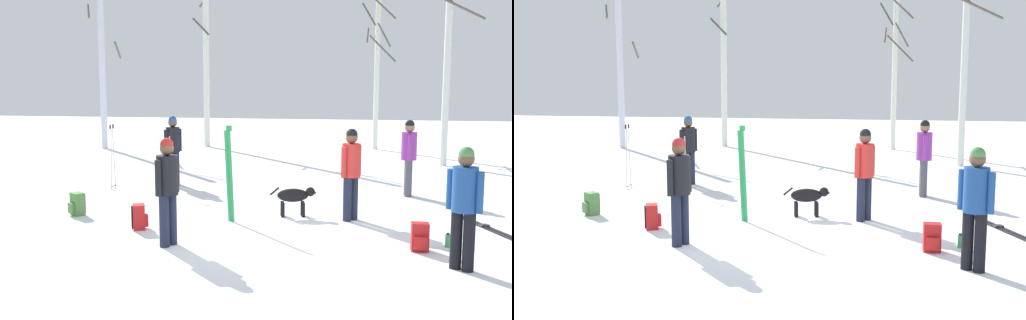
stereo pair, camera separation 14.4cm
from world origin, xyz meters
The scene contains 19 objects.
ground_plane centered at (0.00, 0.00, 0.00)m, with size 60.00×60.00×0.00m, color white.
person_0 centered at (-1.51, -0.45, 0.98)m, with size 0.34×0.49×1.72m.
person_1 centered at (2.87, -0.94, 0.98)m, with size 0.45×0.34×1.72m.
person_2 centered at (1.30, 1.78, 0.98)m, with size 0.36×0.43×1.72m.
person_3 centered at (-3.12, 4.87, 0.98)m, with size 0.34×0.44×1.72m.
person_4 centered at (2.53, 4.39, 0.98)m, with size 0.34×0.52×1.72m.
dog centered at (0.24, 1.93, 0.39)m, with size 0.88×0.34×0.57m.
ski_pair_planted_0 centered at (-0.91, 1.32, 0.88)m, with size 0.21×0.09×1.78m.
ski_pair_lying_0 centered at (3.68, 1.62, 0.01)m, with size 0.85×1.82×0.05m.
ski_poles_0 centered at (-4.37, 4.07, 0.82)m, with size 0.07×0.27×1.55m.
ski_poles_1 centered at (-2.92, 3.99, 0.75)m, with size 0.07×0.21×1.40m.
backpack_0 centered at (2.38, -0.09, 0.21)m, with size 0.26×0.29×0.44m.
backpack_1 centered at (-3.92, 1.29, 0.21)m, with size 0.34×0.35×0.44m.
backpack_2 centered at (-2.34, 0.46, 0.21)m, with size 0.34×0.32×0.44m.
water_bottle_1 centered at (2.84, 0.20, 0.11)m, with size 0.08×0.08×0.23m.
birch_tree_0 centered at (-8.11, 12.06, 3.16)m, with size 1.38×1.35×6.29m.
birch_tree_1 centered at (-4.45, 13.36, 3.66)m, with size 0.96×0.96×7.13m.
birch_tree_2 centered at (1.99, 13.50, 3.09)m, with size 1.27×1.08×5.84m.
birch_tree_3 centered at (3.96, 9.44, 3.60)m, with size 1.54×1.22×6.90m.
Camera 2 is at (1.60, -9.31, 2.62)m, focal length 42.22 mm.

